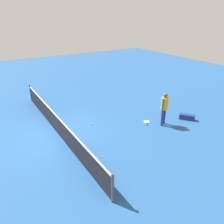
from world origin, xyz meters
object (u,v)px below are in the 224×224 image
object	(u,v)px
tennis_ball_baseline	(143,113)
tennis_ball_stray_left	(58,115)
tennis_ball_by_net	(92,124)
tennis_ball_near_player	(94,106)
player_near_side	(164,106)
tennis_ball_midcourt	(95,100)
tennis_racket_near_player	(147,122)
equipment_bag	(188,117)

from	to	relation	value
tennis_ball_baseline	tennis_ball_stray_left	bearing A→B (deg)	61.12
tennis_ball_by_net	tennis_ball_stray_left	bearing A→B (deg)	29.04
tennis_ball_baseline	tennis_ball_near_player	bearing A→B (deg)	39.13
player_near_side	tennis_ball_midcourt	world-z (taller)	player_near_side
tennis_ball_by_net	tennis_ball_stray_left	world-z (taller)	same
player_near_side	tennis_racket_near_player	size ratio (longest dim) A/B	2.95
tennis_ball_near_player	tennis_ball_stray_left	distance (m)	2.27
tennis_ball_midcourt	tennis_ball_baseline	distance (m)	3.55
tennis_racket_near_player	tennis_ball_stray_left	size ratio (longest dim) A/B	8.74
tennis_racket_near_player	tennis_ball_near_player	world-z (taller)	tennis_ball_near_player
tennis_ball_midcourt	tennis_ball_stray_left	distance (m)	3.03
tennis_ball_near_player	tennis_ball_baseline	size ratio (longest dim) A/B	1.00
tennis_ball_baseline	equipment_bag	bearing A→B (deg)	-139.29
tennis_ball_by_net	player_near_side	bearing A→B (deg)	-121.18
tennis_ball_near_player	tennis_ball_stray_left	size ratio (longest dim) A/B	1.00
player_near_side	tennis_ball_stray_left	distance (m)	5.80
tennis_ball_midcourt	tennis_ball_stray_left	xyz separation A→B (m)	(-1.00, 2.86, 0.00)
equipment_bag	tennis_ball_midcourt	bearing A→B (deg)	29.38
tennis_ball_near_player	tennis_ball_midcourt	world-z (taller)	same
tennis_ball_by_net	tennis_ball_midcourt	world-z (taller)	same
tennis_ball_by_net	tennis_ball_stray_left	distance (m)	2.28
player_near_side	tennis_ball_stray_left	bearing A→B (deg)	47.37
tennis_ball_stray_left	equipment_bag	xyz separation A→B (m)	(-4.14, -5.75, 0.11)
tennis_ball_by_net	tennis_ball_baseline	size ratio (longest dim) A/B	1.00
tennis_racket_near_player	equipment_bag	xyz separation A→B (m)	(-0.89, -2.07, 0.13)
tennis_ball_by_net	tennis_racket_near_player	bearing A→B (deg)	-115.85
tennis_ball_near_player	tennis_ball_midcourt	bearing A→B (deg)	-31.55
tennis_ball_near_player	tennis_ball_by_net	distance (m)	2.34
tennis_racket_near_player	tennis_ball_near_player	distance (m)	3.57
tennis_ball_near_player	equipment_bag	size ratio (longest dim) A/B	0.08
player_near_side	equipment_bag	world-z (taller)	player_near_side
tennis_racket_near_player	tennis_ball_near_player	xyz separation A→B (m)	(3.28, 1.42, 0.02)
equipment_bag	tennis_ball_near_player	bearing A→B (deg)	39.84
tennis_racket_near_player	tennis_ball_midcourt	xyz separation A→B (m)	(4.24, 0.82, 0.02)
tennis_ball_baseline	tennis_racket_near_player	bearing A→B (deg)	152.78
player_near_side	equipment_bag	size ratio (longest dim) A/B	2.10
player_near_side	tennis_ball_midcourt	bearing A→B (deg)	15.45
player_near_side	tennis_racket_near_player	xyz separation A→B (m)	(0.63, 0.52, -1.00)
tennis_ball_by_net	tennis_ball_midcourt	xyz separation A→B (m)	(3.00, -1.75, 0.00)
tennis_racket_near_player	tennis_ball_midcourt	world-z (taller)	tennis_ball_midcourt
tennis_racket_near_player	tennis_ball_baseline	distance (m)	1.06
player_near_side	equipment_bag	bearing A→B (deg)	-99.78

